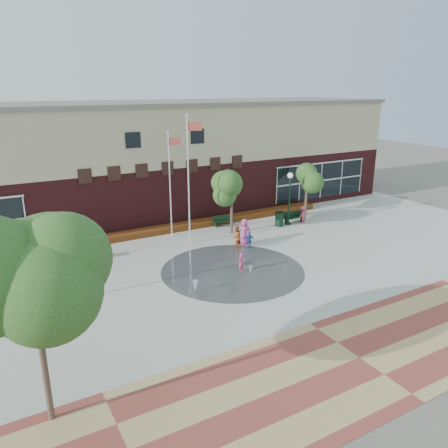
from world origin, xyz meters
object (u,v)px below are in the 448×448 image
flagpole_right (170,179)px  tree_big_left (30,269)px  flagpole_left (189,174)px  trash_can (279,219)px  child_splash (241,263)px  bench_left (98,254)px

flagpole_right → tree_big_left: size_ratio=1.01×
flagpole_left → tree_big_left: flagpole_left is taller
flagpole_right → trash_can: flagpole_right is taller
flagpole_left → child_splash: (0.42, -5.92, -4.25)m
flagpole_right → bench_left: (-5.74, -1.55, -3.93)m
flagpole_right → bench_left: bearing=-147.3°
bench_left → tree_big_left: size_ratio=0.22×
flagpole_left → flagpole_right: (-0.55, 1.89, -0.65)m
flagpole_left → flagpole_right: size_ratio=1.16×
bench_left → tree_big_left: bearing=-100.1°
bench_left → child_splash: (6.72, -6.26, 0.33)m
tree_big_left → flagpole_right: bearing=54.5°
child_splash → flagpole_right: bearing=-122.6°
flagpole_left → child_splash: bearing=-64.5°
tree_big_left → child_splash: tree_big_left is taller
tree_big_left → flagpole_left: bearing=49.3°
flagpole_right → tree_big_left: 18.27m
flagpole_left → child_splash: 7.30m
flagpole_left → child_splash: flagpole_left is taller
flagpole_left → trash_can: 8.73m
flagpole_left → tree_big_left: size_ratio=1.17×
flagpole_right → trash_can: size_ratio=6.59×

